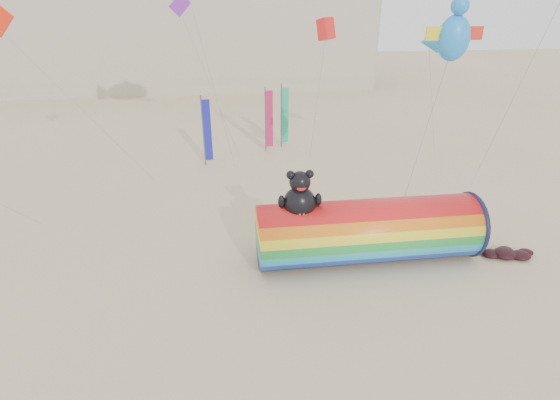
{
  "coord_description": "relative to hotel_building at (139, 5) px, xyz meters",
  "views": [
    {
      "loc": [
        -2.09,
        -17.81,
        11.62
      ],
      "look_at": [
        0.5,
        1.5,
        2.4
      ],
      "focal_mm": 28.0,
      "sensor_mm": 36.0,
      "label": 1
    }
  ],
  "objects": [
    {
      "name": "fabric_bundle",
      "position": [
        23.34,
        -47.31,
        -10.14
      ],
      "size": [
        2.62,
        1.35,
        0.41
      ],
      "color": "black",
      "rests_on": "ground"
    },
    {
      "name": "kite_handler",
      "position": [
        22.33,
        -46.29,
        -9.37
      ],
      "size": [
        0.76,
        0.58,
        1.89
      ],
      "primitive_type": "imported",
      "rotation": [
        0.0,
        0.0,
        3.33
      ],
      "color": "#585C60",
      "rests_on": "ground"
    },
    {
      "name": "windsock_assembly",
      "position": [
        16.39,
        -46.52,
        -8.71
      ],
      "size": [
        10.46,
        3.19,
        4.82
      ],
      "color": "red",
      "rests_on": "ground"
    },
    {
      "name": "ground",
      "position": [
        12.0,
        -45.95,
        -10.31
      ],
      "size": [
        160.0,
        160.0,
        0.0
      ],
      "primitive_type": "plane",
      "color": "#CCB58C",
      "rests_on": "ground"
    },
    {
      "name": "festival_banners",
      "position": [
        12.37,
        -30.56,
        -7.67
      ],
      "size": [
        6.85,
        3.66,
        5.2
      ],
      "color": "#59595E",
      "rests_on": "ground"
    },
    {
      "name": "hotel_building",
      "position": [
        0.0,
        0.0,
        0.0
      ],
      "size": [
        60.4,
        15.4,
        20.6
      ],
      "color": "#B7AD99",
      "rests_on": "ground"
    }
  ]
}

